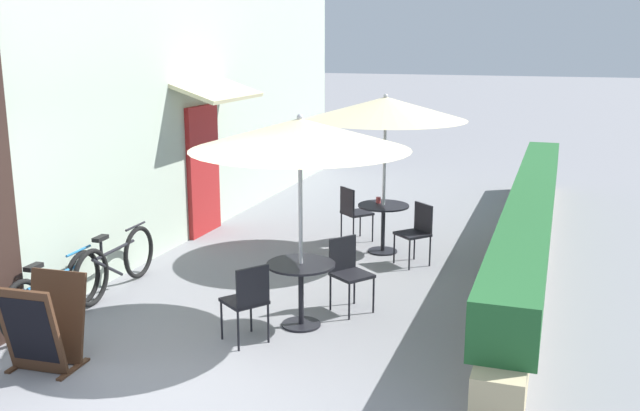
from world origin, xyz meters
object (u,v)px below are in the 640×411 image
object	(u,v)px
bicycle_second	(116,263)
menu_board	(44,324)
patio_table_mid	(383,218)
patio_umbrella_mid	(386,109)
coffee_cup_mid	(378,200)
bicycle_leaning	(54,292)
cafe_chair_near_right	(348,268)
cafe_chair_mid_left	(417,229)
patio_table_near	(301,281)
cafe_chair_mid_right	(353,209)
cafe_chair_near_left	(248,297)
patio_umbrella_near	(300,134)

from	to	relation	value
bicycle_second	menu_board	world-z (taller)	menu_board
patio_table_mid	patio_umbrella_mid	world-z (taller)	patio_umbrella_mid
coffee_cup_mid	bicycle_leaning	xyz separation A→B (m)	(-2.75, -3.95, -0.42)
cafe_chair_near_right	bicycle_leaning	world-z (taller)	cafe_chair_near_right
cafe_chair_mid_left	menu_board	bearing A→B (deg)	99.25
patio_table_near	patio_table_mid	size ratio (longest dim) A/B	1.00
patio_umbrella_mid	cafe_chair_mid_right	bearing A→B (deg)	144.85
patio_table_mid	cafe_chair_mid_left	bearing A→B (deg)	-35.15
cafe_chair_near_left	coffee_cup_mid	bearing A→B (deg)	28.94
cafe_chair_mid_right	bicycle_leaning	bearing A→B (deg)	-76.70
patio_table_near	menu_board	distance (m)	2.67
bicycle_leaning	patio_table_mid	bearing A→B (deg)	51.07
coffee_cup_mid	cafe_chair_near_right	bearing A→B (deg)	-83.61
patio_umbrella_mid	cafe_chair_mid_left	xyz separation A→B (m)	(0.59, -0.42, -1.64)
cafe_chair_near_left	patio_umbrella_mid	world-z (taller)	patio_umbrella_mid
cafe_chair_mid_left	bicycle_second	bearing A→B (deg)	75.93
patio_table_mid	cafe_chair_mid_right	world-z (taller)	cafe_chair_mid_right
patio_umbrella_mid	menu_board	xyz separation A→B (m)	(-2.16, -4.84, -1.71)
cafe_chair_near_left	cafe_chair_mid_right	bearing A→B (deg)	36.26
bicycle_second	patio_umbrella_near	bearing A→B (deg)	-8.91
patio_umbrella_near	patio_table_mid	bearing A→B (deg)	86.70
cafe_chair_near_right	patio_table_mid	world-z (taller)	cafe_chair_near_right
patio_umbrella_near	coffee_cup_mid	distance (m)	3.44
patio_umbrella_mid	cafe_chair_mid_right	distance (m)	1.79
patio_umbrella_near	cafe_chair_mid_right	size ratio (longest dim) A/B	2.72
patio_table_near	bicycle_leaning	distance (m)	2.80
coffee_cup_mid	bicycle_leaning	distance (m)	4.83
cafe_chair_near_left	patio_table_mid	world-z (taller)	cafe_chair_near_left
cafe_chair_mid_left	patio_umbrella_mid	bearing A→B (deg)	6.06
cafe_chair_near_right	cafe_chair_mid_left	bearing A→B (deg)	-156.23
cafe_chair_near_left	bicycle_leaning	bearing A→B (deg)	129.45
patio_umbrella_mid	bicycle_second	distance (m)	4.31
patio_table_mid	patio_umbrella_mid	xyz separation A→B (m)	(0.00, 0.00, 1.63)
cafe_chair_near_right	bicycle_leaning	bearing A→B (deg)	-29.40
menu_board	cafe_chair_near_left	bearing A→B (deg)	31.67
patio_table_mid	bicycle_leaning	size ratio (longest dim) A/B	0.43
patio_umbrella_near	bicycle_second	size ratio (longest dim) A/B	1.32
patio_umbrella_near	menu_board	xyz separation A→B (m)	(-1.99, -1.78, -1.71)
bicycle_leaning	bicycle_second	world-z (taller)	bicycle_second
patio_table_mid	patio_umbrella_near	bearing A→B (deg)	-93.30
cafe_chair_near_left	cafe_chair_mid_right	size ratio (longest dim) A/B	1.00
cafe_chair_near_right	patio_umbrella_mid	distance (m)	2.93
cafe_chair_near_left	cafe_chair_near_right	bearing A→B (deg)	6.06
patio_table_near	patio_umbrella_mid	xyz separation A→B (m)	(0.18, 3.06, 1.63)
bicycle_leaning	menu_board	distance (m)	1.20
patio_table_mid	bicycle_leaning	xyz separation A→B (m)	(-2.86, -3.85, -0.17)
cafe_chair_near_right	cafe_chair_mid_right	bearing A→B (deg)	-129.42
patio_umbrella_near	bicycle_leaning	world-z (taller)	patio_umbrella_near
patio_umbrella_near	patio_umbrella_mid	world-z (taller)	same
cafe_chair_near_left	cafe_chair_mid_left	distance (m)	3.46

